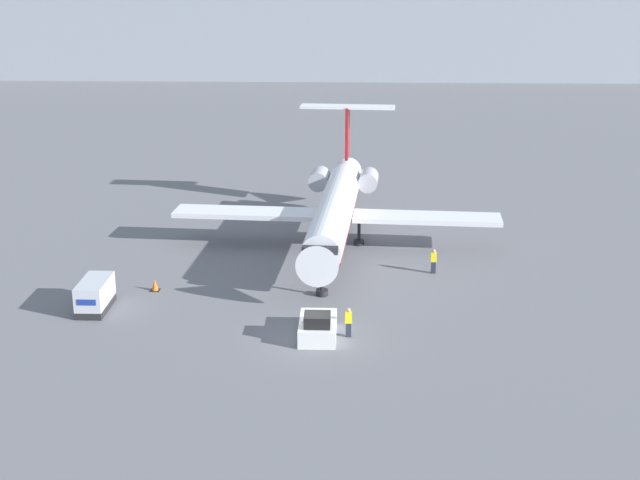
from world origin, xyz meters
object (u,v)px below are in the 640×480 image
(pushback_tug, at_px, (318,327))
(worker_by_wing, at_px, (434,261))
(airplane_main, at_px, (336,207))
(traffic_cone_left, at_px, (155,285))
(luggage_cart, at_px, (95,295))
(worker_near_tug, at_px, (349,322))

(pushback_tug, distance_m, worker_by_wing, 13.63)
(airplane_main, distance_m, worker_by_wing, 9.29)
(airplane_main, distance_m, traffic_cone_left, 15.63)
(worker_by_wing, relative_size, traffic_cone_left, 2.18)
(luggage_cart, height_order, worker_near_tug, luggage_cart)
(worker_near_tug, distance_m, traffic_cone_left, 14.71)
(airplane_main, height_order, worker_near_tug, airplane_main)
(worker_near_tug, height_order, worker_by_wing, worker_near_tug)
(pushback_tug, height_order, traffic_cone_left, pushback_tug)
(pushback_tug, distance_m, luggage_cart, 14.58)
(pushback_tug, xyz_separation_m, worker_by_wing, (7.67, 11.27, 0.29))
(airplane_main, bearing_deg, luggage_cart, -138.03)
(pushback_tug, height_order, worker_by_wing, worker_by_wing)
(pushback_tug, relative_size, traffic_cone_left, 4.80)
(worker_near_tug, bearing_deg, pushback_tug, -177.62)
(airplane_main, xyz_separation_m, worker_near_tug, (1.06, -16.97, -2.17))
(airplane_main, relative_size, worker_near_tug, 14.66)
(worker_near_tug, bearing_deg, traffic_cone_left, 151.09)
(airplane_main, relative_size, traffic_cone_left, 32.65)
(luggage_cart, distance_m, traffic_cone_left, 4.62)
(airplane_main, relative_size, luggage_cart, 7.15)
(worker_by_wing, bearing_deg, luggage_cart, -160.87)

